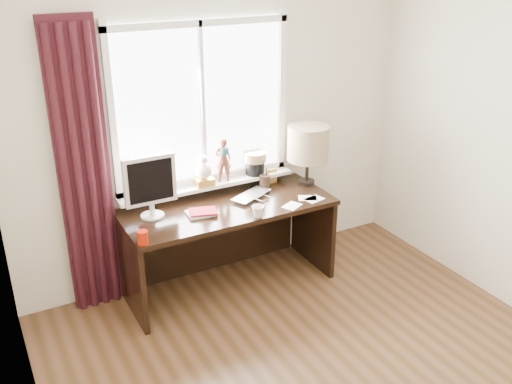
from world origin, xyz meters
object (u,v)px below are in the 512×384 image
red_cup (143,237)px  desk (224,227)px  table_lamp (308,144)px  mug (258,211)px  laptop (251,196)px  monitor (150,183)px

red_cup → desk: bearing=26.4°
desk → table_lamp: size_ratio=3.27×
mug → red_cup: 0.91m
laptop → table_lamp: size_ratio=0.71×
mug → monitor: monitor is taller
red_cup → desk: 0.94m
monitor → table_lamp: size_ratio=0.94×
laptop → mug: size_ratio=3.82×
mug → table_lamp: size_ratio=0.19×
mug → red_cup: bearing=180.0°
laptop → red_cup: (-1.04, -0.35, 0.04)m
mug → monitor: 0.84m
red_cup → monitor: bearing=62.5°
red_cup → table_lamp: size_ratio=0.19×
table_lamp → laptop: bearing=-176.8°
laptop → desk: laptop is taller
monitor → table_lamp: table_lamp is taller
desk → table_lamp: 1.00m
laptop → monitor: size_ratio=0.75×
desk → monitor: (-0.60, -0.01, 0.52)m
mug → red_cup: red_cup is taller
laptop → table_lamp: bearing=-22.6°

